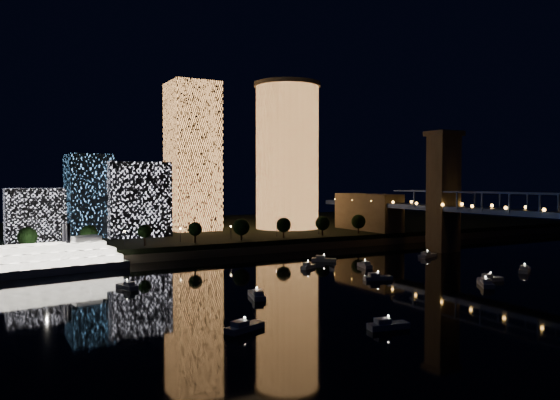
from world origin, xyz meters
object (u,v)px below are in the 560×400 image
Objects in this scene: tower_cylindrical at (287,156)px; truss_bridge at (544,219)px; riverboat at (38,261)px; tower_rectangular at (193,157)px.

tower_cylindrical is 130.38m from truss_bridge.
tower_cylindrical is 140.95m from riverboat.
truss_bridge is at bearing -23.57° from riverboat.
riverboat is at bearing -137.14° from tower_rectangular.
tower_cylindrical is at bearing 103.73° from truss_bridge.
tower_rectangular reaches higher than truss_bridge.
tower_rectangular is 111.97m from riverboat.
tower_cylindrical reaches higher than tower_rectangular.
truss_bridge is at bearing -61.29° from tower_rectangular.
tower_rectangular is 160.18m from truss_bridge.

